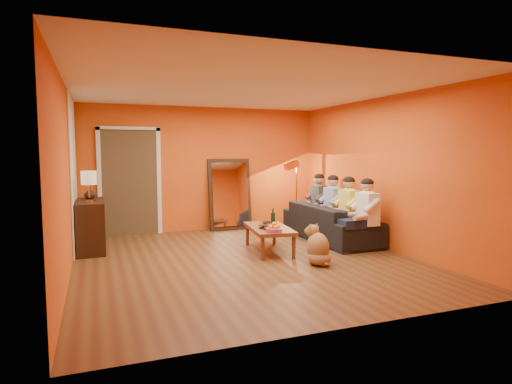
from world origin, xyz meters
name	(u,v)px	position (x,y,z in m)	size (l,w,h in m)	color
room_shell	(238,175)	(0.00, 0.37, 1.30)	(5.00, 5.50, 2.60)	brown
white_accent	(74,173)	(-2.48, 1.75, 1.30)	(0.02, 1.90, 2.58)	white
doorway_recess	(130,182)	(-1.50, 2.83, 1.05)	(1.06, 0.30, 2.10)	#3F2D19
door_jamb_left	(99,184)	(-2.07, 2.71, 1.05)	(0.08, 0.06, 2.20)	white
door_jamb_right	(159,182)	(-0.93, 2.71, 1.05)	(0.08, 0.06, 2.20)	white
door_header	(128,129)	(-1.50, 2.71, 2.12)	(1.22, 0.06, 0.08)	white
mirror_frame	(230,194)	(0.55, 2.63, 0.76)	(0.92, 0.06, 1.52)	black
mirror_glass	(230,194)	(0.55, 2.59, 0.76)	(0.78, 0.02, 1.36)	white
sideboard	(91,225)	(-2.24, 1.55, 0.42)	(0.44, 1.18, 0.85)	black
table_lamp	(89,187)	(-2.24, 1.25, 1.10)	(0.24, 0.24, 0.51)	beige
sofa	(330,222)	(2.00, 0.90, 0.34)	(0.90, 2.31, 0.67)	black
coffee_table	(269,239)	(0.54, 0.40, 0.21)	(0.62, 1.22, 0.42)	brown
floor_lamp	(296,196)	(1.85, 2.04, 0.72)	(0.30, 0.24, 1.44)	#C27838
dog	(318,244)	(0.91, -0.61, 0.30)	(0.33, 0.51, 0.61)	#A38049
person_far_left	(367,215)	(2.13, -0.10, 0.61)	(0.70, 0.44, 1.22)	white
person_mid_left	(349,211)	(2.13, 0.45, 0.61)	(0.70, 0.44, 1.22)	#E1D24B
person_mid_right	(333,207)	(2.13, 1.00, 0.61)	(0.70, 0.44, 1.22)	#829AC9
person_far_right	(319,204)	(2.13, 1.55, 0.61)	(0.70, 0.44, 1.22)	#2F3034
fruit_bowl	(274,227)	(0.44, -0.05, 0.50)	(0.26, 0.26, 0.16)	#C24477
wine_bottle	(273,218)	(0.59, 0.35, 0.58)	(0.07, 0.07, 0.31)	black
tumbler	(273,222)	(0.66, 0.52, 0.47)	(0.10, 0.10, 0.10)	#B27F3F
laptop	(271,222)	(0.72, 0.75, 0.43)	(0.32, 0.20, 0.03)	black
book_lower	(263,229)	(0.36, 0.20, 0.43)	(0.18, 0.24, 0.02)	black
book_mid	(264,227)	(0.37, 0.21, 0.45)	(0.16, 0.22, 0.02)	maroon
book_upper	(264,227)	(0.36, 0.19, 0.47)	(0.16, 0.22, 0.02)	black
vase	(90,193)	(-2.24, 1.80, 0.95)	(0.19, 0.19, 0.20)	black
flowers	(89,177)	(-2.24, 1.80, 1.23)	(0.17, 0.17, 0.51)	maroon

